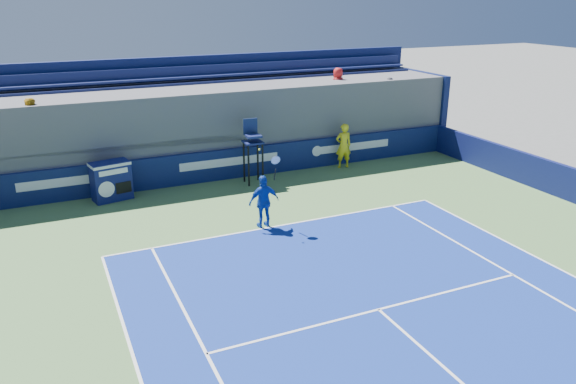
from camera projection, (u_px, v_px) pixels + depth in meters
name	position (u px, v px, depth m)	size (l,w,h in m)	color
ball_person	(343.00, 146.00, 23.24)	(0.68, 0.45, 1.87)	yellow
back_hoarding	(229.00, 164.00, 21.95)	(20.40, 0.21, 1.20)	#0D1748
match_clock	(111.00, 180.00, 19.64)	(1.44, 0.97, 1.40)	#101651
umpire_chair	(253.00, 145.00, 21.13)	(0.72, 0.72, 2.48)	black
tennis_player	(264.00, 201.00, 17.28)	(0.99, 0.43, 2.57)	#1541AB
stadium_seating	(212.00, 123.00, 23.30)	(21.00, 4.05, 4.40)	#56565B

